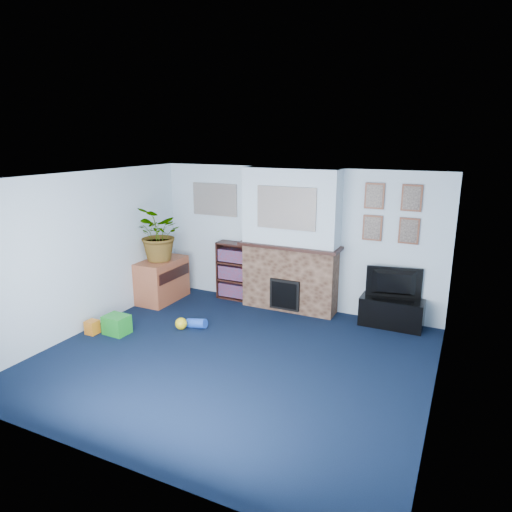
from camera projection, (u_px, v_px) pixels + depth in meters
The scene contains 26 objects.
floor at pixel (233, 359), 6.11m from camera, with size 5.00×4.50×0.01m, color black.
ceiling at pixel (230, 178), 5.50m from camera, with size 5.00×4.50×0.01m, color white.
wall_back at pixel (295, 239), 7.77m from camera, with size 5.00×0.04×2.40m, color silver.
wall_front at pixel (105, 343), 3.84m from camera, with size 5.00×0.04×2.40m, color silver.
wall_left at pixel (85, 252), 6.85m from camera, with size 0.04×4.50×2.40m, color silver.
wall_right at pixel (442, 303), 4.77m from camera, with size 0.04×4.50×2.40m, color silver.
chimney_breast at pixel (290, 242), 7.60m from camera, with size 1.72×0.50×2.40m.
collage_main at pixel (286, 208), 7.26m from camera, with size 1.00×0.03×0.68m, color gray.
collage_left at pixel (215, 200), 8.25m from camera, with size 0.90×0.03×0.58m, color gray.
portrait_tl at pixel (374, 196), 7.01m from camera, with size 0.30×0.03×0.40m, color brown.
portrait_tr at pixel (412, 198), 6.78m from camera, with size 0.30×0.03×0.40m, color brown.
portrait_bl at pixel (372, 228), 7.14m from camera, with size 0.30×0.03×0.40m, color brown.
portrait_br at pixel (409, 231), 6.91m from camera, with size 0.30×0.03×0.40m, color brown.
tv_stand at pixel (391, 313), 7.11m from camera, with size 0.96×0.40×0.45m, color black.
television at pixel (394, 284), 7.01m from camera, with size 0.84×0.11×0.48m, color black.
bookshelf at pixel (233, 272), 8.29m from camera, with size 0.58×0.28×1.05m.
sideboard at pixel (162, 281), 8.23m from camera, with size 0.54×0.97×0.76m, color #9E5132.
potted_plant at pixel (160, 234), 7.94m from camera, with size 0.87×0.76×0.97m, color #26661E.
mantel_clock at pixel (284, 240), 7.59m from camera, with size 0.09×0.06×0.13m, color gold.
mantel_candle at pixel (307, 242), 7.41m from camera, with size 0.05×0.05×0.15m, color #B2BFC6.
mantel_teddy at pixel (262, 238), 7.75m from camera, with size 0.14×0.14×0.14m, color slate.
mantel_can at pixel (330, 245), 7.26m from camera, with size 0.05×0.05×0.11m, color orange.
green_crate at pixel (117, 325), 6.86m from camera, with size 0.36×0.29×0.29m, color #198C26.
toy_ball at pixel (181, 324), 7.02m from camera, with size 0.19×0.19×0.19m, color yellow.
toy_block at pixel (92, 327), 6.86m from camera, with size 0.17×0.17×0.21m, color orange.
toy_tube at pixel (197, 323), 7.09m from camera, with size 0.15×0.15×0.32m, color blue.
Camera 1 is at (2.67, -4.89, 2.89)m, focal length 32.00 mm.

